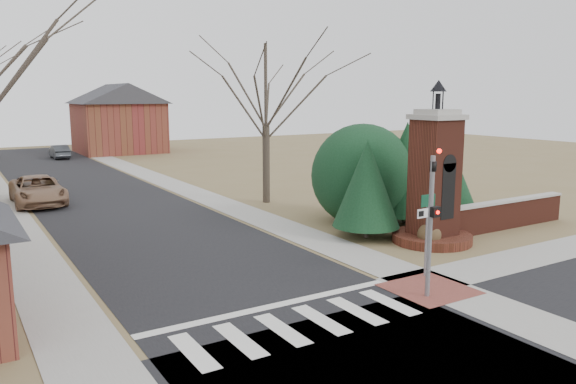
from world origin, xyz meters
TOP-DOWN VIEW (x-y plane):
  - ground at (0.00, 0.00)m, footprint 120.00×120.00m
  - main_street at (0.00, 22.00)m, footprint 8.00×70.00m
  - crosswalk_zone at (0.00, 0.80)m, footprint 8.00×2.20m
  - stop_bar at (0.00, 2.30)m, footprint 8.00×0.35m
  - sidewalk_right_main at (5.20, 22.00)m, footprint 2.00×60.00m
  - sidewalk_left at (-5.20, 22.00)m, footprint 2.00×60.00m
  - curb_apron at (4.80, 1.00)m, footprint 2.40×2.40m
  - traffic_signal_pole at (4.30, 0.57)m, footprint 0.28×0.41m
  - sign_post at (5.59, 1.99)m, footprint 0.90×0.07m
  - brick_gate_monument at (9.00, 4.99)m, footprint 3.20×3.20m
  - brick_garden_wall at (13.50, 5.00)m, footprint 7.50×0.50m
  - house_distant_right at (7.99, 47.99)m, footprint 8.80×8.80m
  - evergreen_near at (7.20, 7.00)m, footprint 2.80×2.80m
  - evergreen_mid at (10.50, 8.20)m, footprint 3.40×3.40m
  - evergreen_far at (12.50, 7.20)m, footprint 2.40×2.40m
  - evergreen_mass at (9.00, 9.50)m, footprint 4.80×4.80m
  - bare_tree_3 at (7.50, 16.00)m, footprint 7.00×7.00m
  - pickup_truck at (-3.40, 22.05)m, footprint 2.63×5.57m
  - distant_car at (1.60, 45.06)m, footprint 1.40×3.88m
  - dry_shrub_left at (8.44, 4.60)m, footprint 0.94×0.94m
  - dry_shrub_right at (9.30, 4.60)m, footprint 0.70×0.70m

SIDE VIEW (x-z plane):
  - ground at x=0.00m, z-range 0.00..0.00m
  - main_street at x=0.00m, z-range 0.00..0.01m
  - crosswalk_zone at x=0.00m, z-range 0.00..0.02m
  - stop_bar at x=0.00m, z-range 0.00..0.02m
  - sidewalk_right_main at x=5.20m, z-range 0.00..0.02m
  - sidewalk_left at x=-5.20m, z-range 0.00..0.02m
  - curb_apron at x=4.80m, z-range 0.00..0.02m
  - dry_shrub_right at x=9.30m, z-range 0.00..0.70m
  - dry_shrub_left at x=8.44m, z-range 0.00..0.94m
  - distant_car at x=1.60m, z-range 0.00..1.27m
  - brick_garden_wall at x=13.50m, z-range 0.01..1.31m
  - pickup_truck at x=-3.40m, z-range 0.00..1.54m
  - evergreen_far at x=12.50m, z-range 0.25..3.55m
  - sign_post at x=5.59m, z-range 0.57..3.32m
  - brick_gate_monument at x=9.00m, z-range -1.07..5.40m
  - evergreen_near at x=7.20m, z-range 0.25..4.35m
  - evergreen_mass at x=9.00m, z-range 0.00..4.80m
  - traffic_signal_pole at x=4.30m, z-range 0.34..4.84m
  - evergreen_mid at x=10.50m, z-range 0.25..4.95m
  - house_distant_right at x=7.99m, z-range 0.00..7.30m
  - bare_tree_3 at x=7.50m, z-range 1.84..11.54m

